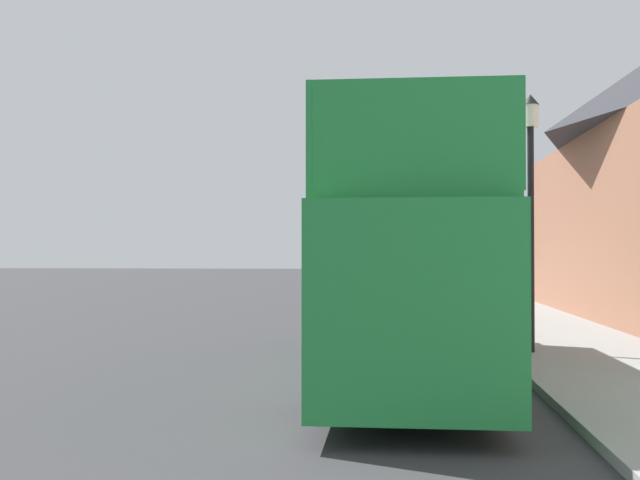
# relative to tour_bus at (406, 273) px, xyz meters

# --- Properties ---
(ground_plane) EXTENTS (144.00, 144.00, 0.00)m
(ground_plane) POSITION_rel_tour_bus_xyz_m (-3.45, 10.51, -1.81)
(ground_plane) COLOR #333335
(sidewalk) EXTENTS (3.60, 108.00, 0.14)m
(sidewalk) POSITION_rel_tour_bus_xyz_m (3.78, 7.51, -1.74)
(sidewalk) COLOR gray
(sidewalk) RESTS_ON ground_plane
(tour_bus) EXTENTS (2.49, 9.87, 4.12)m
(tour_bus) POSITION_rel_tour_bus_xyz_m (0.00, 0.00, 0.00)
(tour_bus) COLOR #1E7A38
(tour_bus) RESTS_ON ground_plane
(parked_car_ahead_of_bus) EXTENTS (1.89, 4.40, 1.51)m
(parked_car_ahead_of_bus) POSITION_rel_tour_bus_xyz_m (0.82, 8.33, -1.09)
(parked_car_ahead_of_bus) COLOR silver
(parked_car_ahead_of_bus) RESTS_ON ground_plane
(lamp_post_second) EXTENTS (0.35, 0.35, 5.24)m
(lamp_post_second) POSITION_rel_tour_bus_xyz_m (2.58, 2.46, 1.90)
(lamp_post_second) COLOR black
(lamp_post_second) RESTS_ON sidewalk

